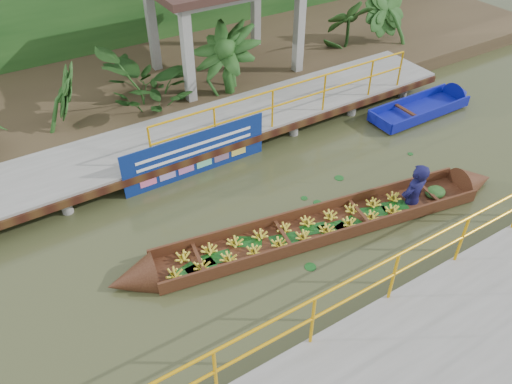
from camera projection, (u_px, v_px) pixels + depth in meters
ground at (251, 235)px, 10.30m from camera, size 80.00×80.00×0.00m
land_strip at (122, 84)px, 15.12m from camera, size 30.00×8.00×0.45m
far_dock at (179, 139)px, 12.28m from camera, size 16.00×2.06×1.66m
near_dock at (446, 355)px, 7.74m from camera, size 18.00×2.40×1.73m
foliage_backdrop at (84, 2)px, 15.67m from camera, size 30.00×0.80×4.00m
vendor_boat at (344, 212)px, 10.35m from camera, size 8.83×2.34×2.31m
moored_blue_boat at (440, 102)px, 14.40m from camera, size 3.53×0.96×0.84m
blue_banner at (196, 154)px, 11.61m from camera, size 3.61×0.04×1.13m
tropical_plants at (212, 64)px, 13.86m from camera, size 14.27×1.27×1.59m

